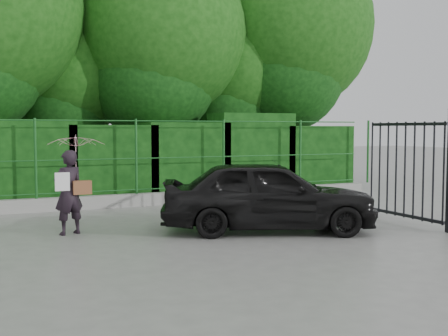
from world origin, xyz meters
name	(u,v)px	position (x,y,z in m)	size (l,w,h in m)	color
ground	(187,242)	(0.00, 0.00, 0.00)	(80.00, 80.00, 0.00)	gray
kerb	(120,201)	(0.00, 4.50, 0.15)	(14.00, 0.25, 0.30)	#9E9E99
fence	(129,157)	(0.22, 4.50, 1.20)	(14.13, 0.06, 1.80)	#1A561F
hedge	(117,163)	(0.17, 5.50, 1.00)	(14.20, 1.20, 2.29)	black
trees	(130,35)	(1.14, 7.74, 4.62)	(17.10, 6.15, 8.08)	black
gate	(432,165)	(4.60, -0.72, 1.19)	(0.22, 2.33, 2.36)	black
woman	(75,168)	(-1.55, 1.49, 1.17)	(1.00, 1.02, 1.76)	black
car	(268,195)	(1.70, 0.30, 0.66)	(1.55, 3.86, 1.32)	black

